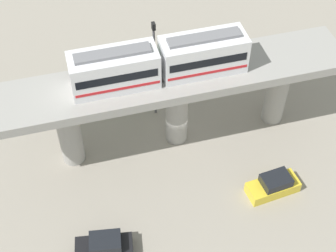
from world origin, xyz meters
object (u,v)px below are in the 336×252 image
at_px(parked_car_yellow, 274,185).
at_px(tree_near_viaduct, 120,64).
at_px(train, 159,62).
at_px(signal_post, 155,67).
at_px(parked_car_black, 105,247).

relative_size(parked_car_yellow, tree_near_viaduct, 0.87).
xyz_separation_m(train, signal_post, (-3.40, 0.40, -3.48)).
relative_size(train, parked_car_black, 3.06).
xyz_separation_m(train, tree_near_viaduct, (-6.75, -2.01, -5.46)).
height_order(train, tree_near_viaduct, train).
distance_m(tree_near_viaduct, signal_post, 4.58).
distance_m(parked_car_black, parked_car_yellow, 14.24).
bearing_deg(signal_post, tree_near_viaduct, -144.19).
bearing_deg(train, tree_near_viaduct, -163.40).
distance_m(train, signal_post, 4.88).
bearing_deg(parked_car_black, parked_car_yellow, 106.57).
distance_m(parked_car_yellow, signal_post, 13.94).
bearing_deg(parked_car_black, tree_near_viaduct, 172.96).
relative_size(parked_car_black, signal_post, 0.44).
distance_m(train, parked_car_yellow, 13.52).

